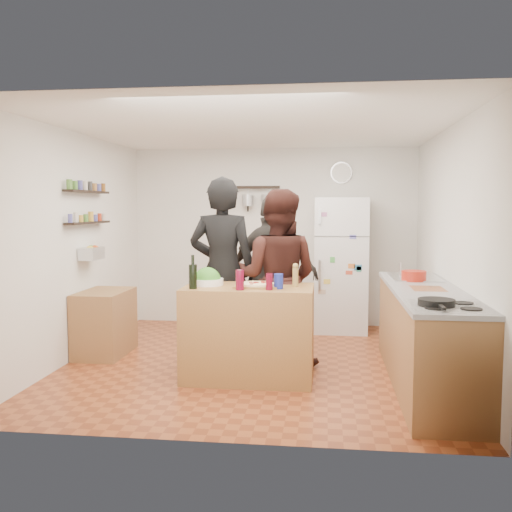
# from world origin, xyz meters

# --- Properties ---
(room_shell) EXTENTS (4.20, 4.20, 4.20)m
(room_shell) POSITION_xyz_m (0.00, 0.39, 1.25)
(room_shell) COLOR brown
(room_shell) RESTS_ON ground
(prep_island) EXTENTS (1.25, 0.72, 0.91)m
(prep_island) POSITION_xyz_m (0.01, -0.55, 0.46)
(prep_island) COLOR #A4723C
(prep_island) RESTS_ON floor
(pizza_board) EXTENTS (0.42, 0.34, 0.02)m
(pizza_board) POSITION_xyz_m (0.09, -0.57, 0.92)
(pizza_board) COLOR brown
(pizza_board) RESTS_ON prep_island
(pizza) EXTENTS (0.34, 0.34, 0.02)m
(pizza) POSITION_xyz_m (0.09, -0.57, 0.94)
(pizza) COLOR beige
(pizza) RESTS_ON pizza_board
(salad_bowl) EXTENTS (0.32, 0.32, 0.06)m
(salad_bowl) POSITION_xyz_m (-0.41, -0.50, 0.94)
(salad_bowl) COLOR white
(salad_bowl) RESTS_ON prep_island
(wine_bottle) EXTENTS (0.08, 0.08, 0.23)m
(wine_bottle) POSITION_xyz_m (-0.49, -0.77, 1.03)
(wine_bottle) COLOR black
(wine_bottle) RESTS_ON prep_island
(wine_glass_near) EXTENTS (0.08, 0.08, 0.19)m
(wine_glass_near) POSITION_xyz_m (-0.04, -0.79, 1.00)
(wine_glass_near) COLOR maroon
(wine_glass_near) RESTS_ON prep_island
(wine_glass_far) EXTENTS (0.06, 0.06, 0.15)m
(wine_glass_far) POSITION_xyz_m (0.23, -0.75, 0.99)
(wine_glass_far) COLOR #5E081C
(wine_glass_far) RESTS_ON prep_island
(pepper_mill) EXTENTS (0.06, 0.06, 0.18)m
(pepper_mill) POSITION_xyz_m (0.46, -0.50, 1.00)
(pepper_mill) COLOR olive
(pepper_mill) RESTS_ON prep_island
(salt_canister) EXTENTS (0.09, 0.09, 0.14)m
(salt_canister) POSITION_xyz_m (0.31, -0.67, 0.98)
(salt_canister) COLOR navy
(salt_canister) RESTS_ON prep_island
(person_left) EXTENTS (0.76, 0.54, 1.99)m
(person_left) POSITION_xyz_m (-0.34, -0.05, 1.00)
(person_left) COLOR black
(person_left) RESTS_ON floor
(person_center) EXTENTS (1.00, 0.83, 1.86)m
(person_center) POSITION_xyz_m (0.24, -0.06, 0.93)
(person_center) COLOR black
(person_center) RESTS_ON floor
(person_back) EXTENTS (1.14, 0.68, 1.81)m
(person_back) POSITION_xyz_m (0.15, 0.50, 0.91)
(person_back) COLOR #2A2725
(person_back) RESTS_ON floor
(counter_run) EXTENTS (0.63, 2.63, 0.90)m
(counter_run) POSITION_xyz_m (1.70, -0.55, 0.45)
(counter_run) COLOR #9E7042
(counter_run) RESTS_ON floor
(stove_top) EXTENTS (0.60, 0.62, 0.02)m
(stove_top) POSITION_xyz_m (1.70, -1.50, 0.91)
(stove_top) COLOR white
(stove_top) RESTS_ON counter_run
(skillet) EXTENTS (0.28, 0.28, 0.05)m
(skillet) POSITION_xyz_m (1.60, -1.50, 0.95)
(skillet) COLOR black
(skillet) RESTS_ON stove_top
(sink) EXTENTS (0.50, 0.80, 0.03)m
(sink) POSITION_xyz_m (1.70, 0.30, 0.92)
(sink) COLOR silver
(sink) RESTS_ON counter_run
(cutting_board) EXTENTS (0.30, 0.40, 0.02)m
(cutting_board) POSITION_xyz_m (1.70, -0.55, 0.91)
(cutting_board) COLOR brown
(cutting_board) RESTS_ON counter_run
(red_bowl) EXTENTS (0.25, 0.25, 0.10)m
(red_bowl) POSITION_xyz_m (1.65, -0.01, 0.97)
(red_bowl) COLOR #AA2213
(red_bowl) RESTS_ON counter_run
(fridge) EXTENTS (0.70, 0.68, 1.80)m
(fridge) POSITION_xyz_m (0.95, 1.75, 0.90)
(fridge) COLOR white
(fridge) RESTS_ON floor
(wall_clock) EXTENTS (0.30, 0.03, 0.30)m
(wall_clock) POSITION_xyz_m (0.95, 2.08, 2.15)
(wall_clock) COLOR silver
(wall_clock) RESTS_ON back_wall
(spice_shelf_lower) EXTENTS (0.12, 1.00, 0.02)m
(spice_shelf_lower) POSITION_xyz_m (-1.93, 0.20, 1.50)
(spice_shelf_lower) COLOR black
(spice_shelf_lower) RESTS_ON left_wall
(spice_shelf_upper) EXTENTS (0.12, 1.00, 0.02)m
(spice_shelf_upper) POSITION_xyz_m (-1.93, 0.20, 1.85)
(spice_shelf_upper) COLOR black
(spice_shelf_upper) RESTS_ON left_wall
(produce_basket) EXTENTS (0.18, 0.35, 0.14)m
(produce_basket) POSITION_xyz_m (-1.90, 0.20, 1.15)
(produce_basket) COLOR silver
(produce_basket) RESTS_ON left_wall
(side_table) EXTENTS (0.50, 0.80, 0.73)m
(side_table) POSITION_xyz_m (-1.74, 0.14, 0.36)
(side_table) COLOR #9C7441
(side_table) RESTS_ON floor
(pot_rack) EXTENTS (0.90, 0.04, 0.04)m
(pot_rack) POSITION_xyz_m (-0.35, 2.00, 1.95)
(pot_rack) COLOR black
(pot_rack) RESTS_ON back_wall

